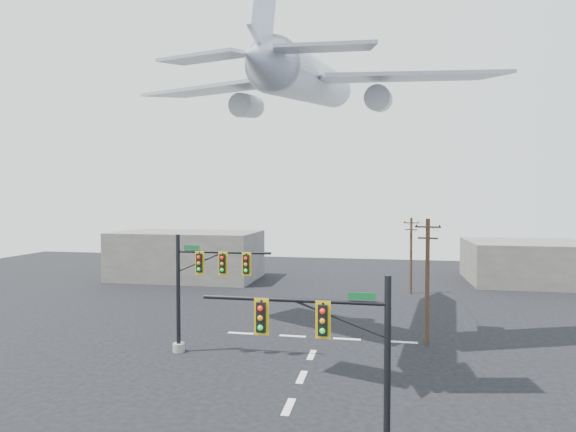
% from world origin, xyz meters
% --- Properties ---
extents(ground, '(120.00, 120.00, 0.00)m').
position_xyz_m(ground, '(0.00, 0.00, 0.00)').
color(ground, black).
rests_on(ground, ground).
extents(lane_markings, '(14.00, 21.20, 0.01)m').
position_xyz_m(lane_markings, '(0.00, 5.33, 0.01)').
color(lane_markings, silver).
rests_on(lane_markings, ground).
extents(signal_mast_near, '(7.48, 0.81, 7.36)m').
position_xyz_m(signal_mast_near, '(3.09, -4.89, 3.97)').
color(signal_mast_near, gray).
rests_on(signal_mast_near, ground).
extents(signal_mast_far, '(6.72, 0.86, 7.83)m').
position_xyz_m(signal_mast_far, '(-7.23, 6.91, 4.39)').
color(signal_mast_far, gray).
rests_on(signal_mast_far, ground).
extents(utility_pole_a, '(1.74, 0.54, 8.81)m').
position_xyz_m(utility_pole_a, '(7.59, 11.91, 4.61)').
color(utility_pole_a, '#412C1C').
rests_on(utility_pole_a, ground).
extents(utility_pole_b, '(1.62, 0.57, 8.17)m').
position_xyz_m(utility_pole_b, '(7.58, 30.31, 4.28)').
color(utility_pole_b, '#412C1C').
rests_on(utility_pole_b, ground).
extents(power_lines, '(1.60, 18.40, 0.03)m').
position_xyz_m(power_lines, '(7.59, 21.11, 7.87)').
color(power_lines, black).
extents(airliner, '(27.98, 29.48, 7.76)m').
position_xyz_m(airliner, '(-0.82, 13.16, 18.93)').
color(airliner, '#AFB4BC').
extents(building_left, '(18.00, 10.00, 6.00)m').
position_xyz_m(building_left, '(-20.00, 35.00, 3.00)').
color(building_left, slate).
rests_on(building_left, ground).
extents(building_right, '(14.00, 12.00, 5.00)m').
position_xyz_m(building_right, '(22.00, 40.00, 2.50)').
color(building_right, slate).
rests_on(building_right, ground).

